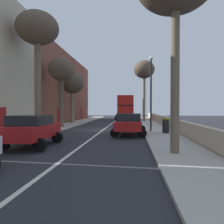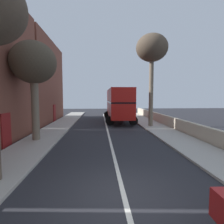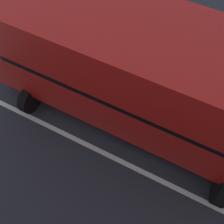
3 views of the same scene
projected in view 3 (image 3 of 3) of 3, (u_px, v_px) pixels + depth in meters
double_decker_bus at (138, 76)px, 6.59m from camera, size 3.58×10.02×4.06m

